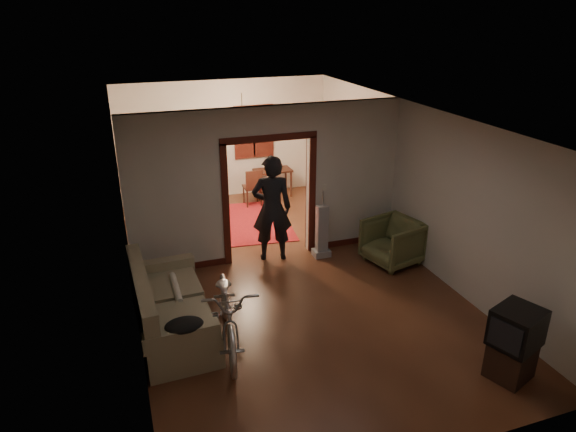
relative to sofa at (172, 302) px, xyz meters
name	(u,v)px	position (x,y,z in m)	size (l,w,h in m)	color
floor	(282,273)	(2.03, 1.14, -0.49)	(5.00, 8.50, 0.01)	#3F2014
ceiling	(282,114)	(2.03, 1.14, 2.31)	(5.00, 8.50, 0.01)	white
wall_back	(225,140)	(2.03, 5.39, 0.91)	(5.00, 0.02, 2.80)	beige
wall_left	(125,217)	(-0.47, 1.14, 0.91)	(0.02, 8.50, 2.80)	beige
wall_right	(413,182)	(4.53, 1.14, 0.91)	(0.02, 8.50, 2.80)	beige
partition_wall	(269,185)	(2.03, 1.89, 0.91)	(5.00, 0.14, 2.80)	beige
door_casing	(269,200)	(2.03, 1.89, 0.61)	(1.74, 0.20, 2.32)	#3F140E
far_window	(254,132)	(2.73, 5.35, 1.06)	(0.98, 0.06, 1.28)	black
chandelier	(242,113)	(2.03, 3.64, 1.86)	(0.24, 0.24, 0.24)	#FFE0A5
light_switch	(324,187)	(3.08, 1.81, 0.76)	(0.08, 0.01, 0.12)	silver
sofa	(172,302)	(0.00, 0.00, 0.00)	(0.96, 2.13, 0.98)	#736C4D
rolled_paper	(176,288)	(0.10, 0.30, 0.04)	(0.10, 0.10, 0.82)	beige
jacket	(184,325)	(0.05, -0.91, 0.19)	(0.48, 0.36, 0.14)	black
bicycle	(228,310)	(0.69, -0.52, 0.04)	(0.71, 2.03, 1.06)	silver
armchair	(393,242)	(4.03, 0.87, -0.08)	(0.88, 0.90, 0.82)	brown
tv_stand	(510,361)	(3.86, -2.37, -0.26)	(0.50, 0.45, 0.45)	black
crt_tv	(517,327)	(3.86, -2.37, 0.24)	(0.56, 0.50, 0.48)	black
vacuum	(322,231)	(2.93, 1.54, 0.02)	(0.31, 0.25, 1.01)	gray
person	(272,209)	(2.04, 1.76, 0.49)	(0.72, 0.47, 1.97)	black
oriental_rug	(247,222)	(2.02, 3.53, -0.48)	(1.78, 2.33, 0.02)	maroon
locker	(181,169)	(0.89, 4.97, 0.42)	(0.90, 0.50, 1.81)	black
globe	(178,124)	(0.89, 4.97, 1.45)	(0.27, 0.27, 0.27)	#1E5972
desk	(273,183)	(3.08, 4.96, -0.16)	(0.89, 0.50, 0.66)	#341911
desk_chair	(252,187)	(2.43, 4.54, -0.05)	(0.39, 0.39, 0.89)	#341911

